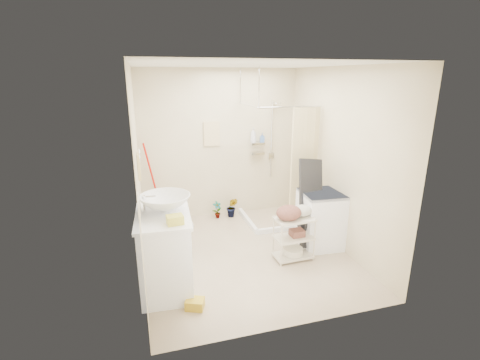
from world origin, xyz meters
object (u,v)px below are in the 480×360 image
Objects in this scene: vanity at (165,249)px; laundry_rack at (294,234)px; washing_machine at (320,219)px; toilet at (169,228)px.

vanity is 1.49× the size of laundry_rack.
vanity reaches higher than washing_machine.
toilet is at bearing 172.20° from washing_machine.
laundry_rack is at bearing -115.18° from toilet.
laundry_rack is (1.75, 0.15, -0.11)m from vanity.
vanity is 1.52× the size of toilet.
toilet is 1.78m from laundry_rack.
vanity is 1.29× the size of washing_machine.
laundry_rack reaches higher than toilet.
washing_machine is 1.15× the size of laundry_rack.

